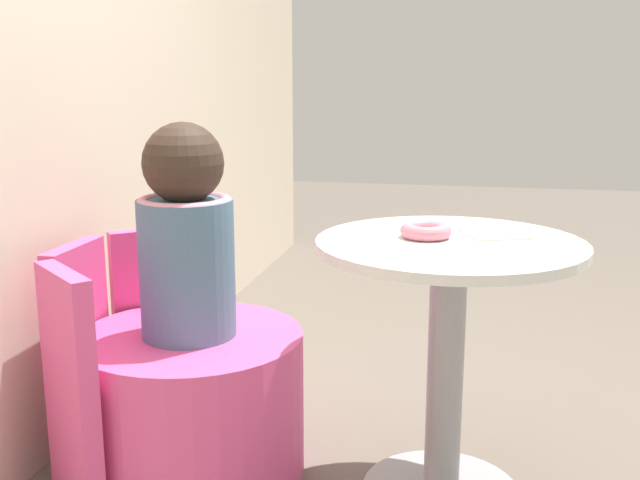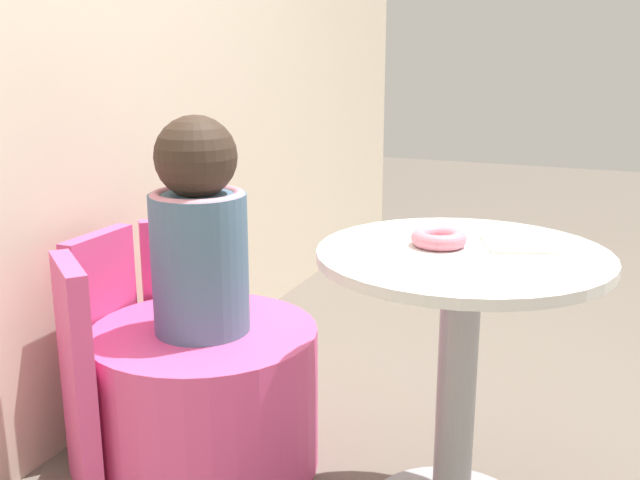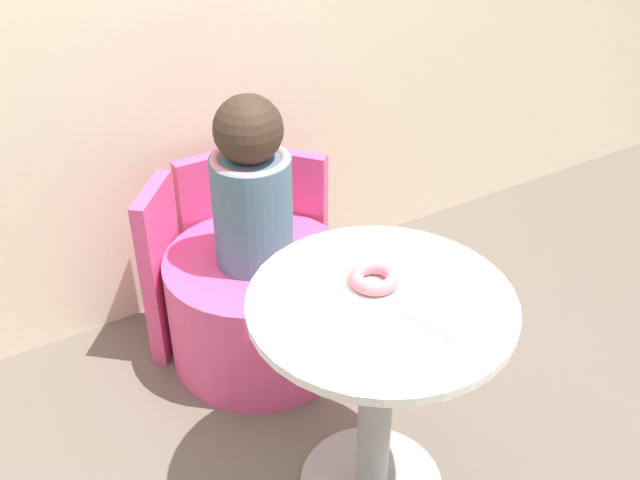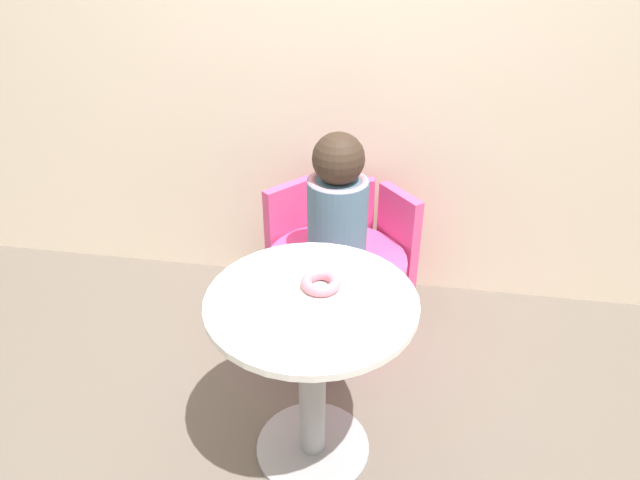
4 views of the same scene
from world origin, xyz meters
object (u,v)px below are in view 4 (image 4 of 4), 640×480
object	(u,v)px
tub_chair	(336,295)
round_table	(312,351)
donut	(321,283)
child_figure	(338,202)

from	to	relation	value
tub_chair	round_table	bearing A→B (deg)	-89.06
round_table	donut	size ratio (longest dim) A/B	5.38
donut	child_figure	bearing A→B (deg)	92.84
child_figure	donut	size ratio (longest dim) A/B	4.44
round_table	tub_chair	bearing A→B (deg)	90.94
round_table	child_figure	world-z (taller)	child_figure
round_table	child_figure	size ratio (longest dim) A/B	1.21
tub_chair	donut	size ratio (longest dim) A/B	4.79
tub_chair	donut	world-z (taller)	donut
round_table	tub_chair	distance (m)	0.75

